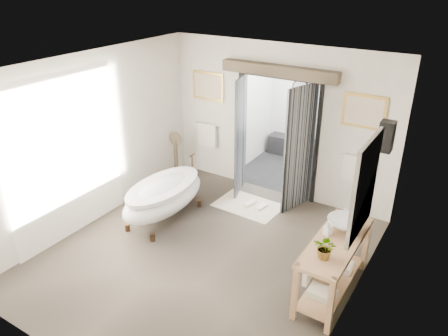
% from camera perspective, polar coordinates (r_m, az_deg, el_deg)
% --- Properties ---
extents(ground_plane, '(5.00, 5.00, 0.00)m').
position_cam_1_polar(ground_plane, '(6.98, -2.67, -11.14)').
color(ground_plane, brown).
extents(room_shell, '(4.52, 5.02, 2.91)m').
position_cam_1_polar(room_shell, '(5.99, -3.98, 2.86)').
color(room_shell, silver).
rests_on(room_shell, ground_plane).
extents(shower_room, '(2.22, 2.01, 2.51)m').
position_cam_1_polar(shower_room, '(9.73, 10.73, 5.34)').
color(shower_room, black).
rests_on(shower_room, ground_plane).
extents(back_wall_dressing, '(3.82, 0.79, 2.52)m').
position_cam_1_polar(back_wall_dressing, '(8.05, 6.54, 6.41)').
color(back_wall_dressing, black).
rests_on(back_wall_dressing, ground_plane).
extents(clawfoot_tub, '(0.84, 1.88, 0.92)m').
position_cam_1_polar(clawfoot_tub, '(7.70, -7.87, -3.63)').
color(clawfoot_tub, '#3C2817').
rests_on(clawfoot_tub, ground_plane).
extents(vanity, '(0.57, 1.60, 0.85)m').
position_cam_1_polar(vanity, '(6.15, 13.88, -11.79)').
color(vanity, '#A57A53').
rests_on(vanity, ground_plane).
extents(pedestal_mirror, '(0.31, 0.20, 1.04)m').
position_cam_1_polar(pedestal_mirror, '(9.15, -6.28, 1.26)').
color(pedestal_mirror, '#4F4231').
rests_on(pedestal_mirror, ground_plane).
extents(rug, '(1.23, 0.85, 0.01)m').
position_cam_1_polar(rug, '(8.23, 3.18, -4.92)').
color(rug, beige).
rests_on(rug, ground_plane).
extents(slippers, '(0.40, 0.28, 0.05)m').
position_cam_1_polar(slippers, '(8.19, 4.16, -4.87)').
color(slippers, white).
rests_on(slippers, rug).
extents(basin, '(0.60, 0.60, 0.17)m').
position_cam_1_polar(basin, '(6.16, 15.51, -7.09)').
color(basin, white).
rests_on(basin, vanity).
extents(plant, '(0.28, 0.25, 0.31)m').
position_cam_1_polar(plant, '(5.51, 13.16, -10.11)').
color(plant, gray).
rests_on(plant, vanity).
extents(soap_bottle_a, '(0.12, 0.12, 0.20)m').
position_cam_1_polar(soap_bottle_a, '(5.99, 13.43, -7.66)').
color(soap_bottle_a, gray).
rests_on(soap_bottle_a, vanity).
extents(soap_bottle_b, '(0.15, 0.15, 0.19)m').
position_cam_1_polar(soap_bottle_b, '(6.38, 15.47, -5.77)').
color(soap_bottle_b, gray).
rests_on(soap_bottle_b, vanity).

